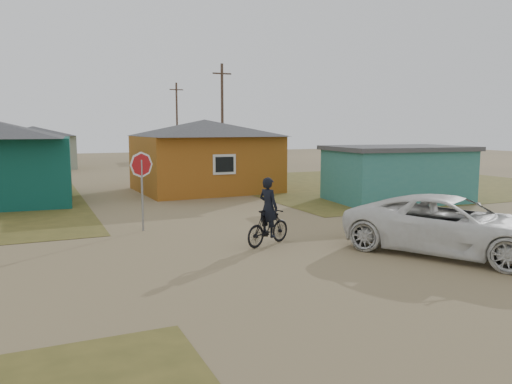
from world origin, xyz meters
The scene contains 11 objects.
ground centered at (0.00, 0.00, 0.00)m, with size 120.00×120.00×0.00m, color #8B7550.
grass_ne centered at (14.00, 13.00, 0.01)m, with size 20.00×18.00×0.00m, color brown.
house_yellow centered at (2.50, 14.00, 2.00)m, with size 7.72×6.76×3.90m.
shed_turquoise centered at (9.50, 6.50, 1.31)m, with size 6.71×4.93×2.60m.
house_pale_west centered at (-6.00, 34.00, 1.86)m, with size 7.04×6.15×3.60m.
house_beige_east centered at (10.00, 40.00, 1.86)m, with size 6.95×6.05×3.60m.
utility_pole_near centered at (6.50, 22.00, 4.14)m, with size 1.40×0.20×8.00m.
utility_pole_far centered at (7.50, 38.00, 4.14)m, with size 1.40×0.20×8.00m.
stop_sign centered at (-2.88, 4.44, 1.94)m, with size 0.87×0.07×2.66m.
cyclist centered at (0.08, 0.85, 0.73)m, with size 1.84×1.17×2.01m.
vehicle centered at (4.23, -2.12, 0.79)m, with size 2.63×5.70×1.58m, color white.
Camera 1 is at (-6.16, -12.17, 3.43)m, focal length 35.00 mm.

